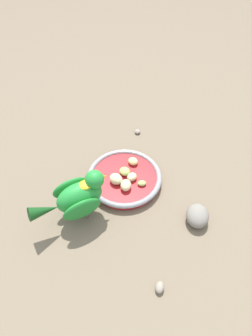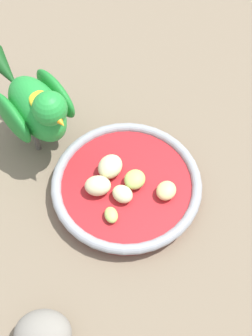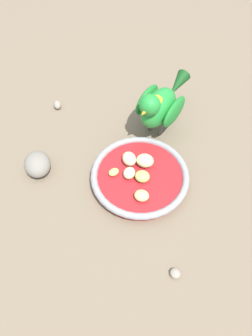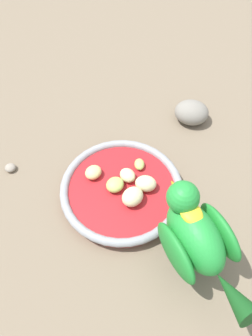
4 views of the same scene
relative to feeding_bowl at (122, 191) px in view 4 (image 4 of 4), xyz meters
name	(u,v)px [view 4 (image 4 of 4)]	position (x,y,z in m)	size (l,w,h in m)	color
ground_plane	(124,185)	(-0.02, 0.01, -0.02)	(4.00, 4.00, 0.00)	#756651
feeding_bowl	(122,191)	(0.00, 0.00, 0.00)	(0.22, 0.22, 0.03)	#AD1E23
apple_piece_0	(133,197)	(0.03, 0.02, 0.02)	(0.04, 0.03, 0.03)	beige
apple_piece_1	(127,175)	(-0.02, 0.01, 0.02)	(0.03, 0.03, 0.02)	beige
apple_piece_2	(139,164)	(-0.04, 0.04, 0.01)	(0.02, 0.02, 0.01)	#B2CC66
apple_piece_3	(93,172)	(-0.04, -0.05, 0.02)	(0.03, 0.03, 0.02)	#E5C67F
apple_piece_4	(115,185)	(0.00, -0.01, 0.02)	(0.03, 0.03, 0.02)	#B2CC66
apple_piece_5	(146,184)	(0.00, 0.04, 0.02)	(0.04, 0.03, 0.03)	beige
parrot	(197,238)	(0.13, 0.09, 0.07)	(0.21, 0.12, 0.15)	#59544C
rock_large	(192,112)	(-0.16, 0.17, 0.01)	(0.07, 0.06, 0.05)	gray
pebble_1	(10,168)	(-0.08, -0.20, -0.01)	(0.02, 0.02, 0.01)	gray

